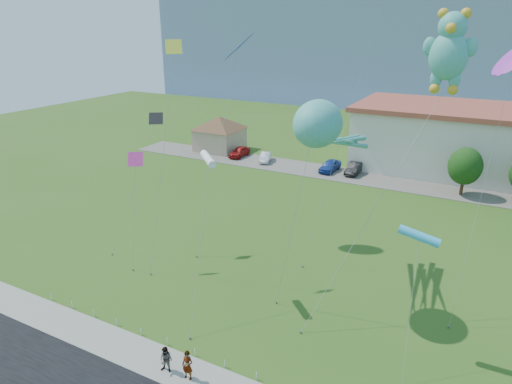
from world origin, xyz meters
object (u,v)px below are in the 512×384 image
parked_car_red (239,152)px  parked_car_silver (265,157)px  pedestrian_left (188,365)px  parked_car_black (354,168)px  teddy_bear_kite (449,50)px  octopus_kite (325,132)px  pavilion (220,130)px  parked_car_blue (330,166)px  pedestrian_right (166,360)px

parked_car_red → parked_car_silver: size_ratio=1.12×
pedestrian_left → parked_car_black: bearing=87.8°
pedestrian_left → parked_car_silver: bearing=105.2°
pedestrian_left → teddy_bear_kite: 23.88m
parked_car_red → teddy_bear_kite: size_ratio=0.22×
parked_car_silver → teddy_bear_kite: (23.94, -22.77, 15.79)m
parked_car_silver → octopus_kite: 33.70m
pavilion → parked_car_blue: pavilion is taller
parked_car_black → teddy_bear_kite: teddy_bear_kite is taller
parked_car_red → octopus_kite: (21.99, -27.09, 10.69)m
parked_car_silver → octopus_kite: bearing=-74.2°
parked_car_silver → octopus_kite: octopus_kite is taller
parked_car_silver → pavilion: bearing=146.5°
parked_car_red → teddy_bear_kite: teddy_bear_kite is taller
pedestrian_left → pedestrian_right: size_ratio=1.11×
octopus_kite → teddy_bear_kite: teddy_bear_kite is taller
parked_car_black → octopus_kite: size_ratio=0.31×
parked_car_blue → teddy_bear_kite: teddy_bear_kite is taller
pavilion → pedestrian_left: (23.77, -41.01, -2.06)m
pedestrian_left → parked_car_red: size_ratio=0.42×
pedestrian_left → parked_car_silver: size_ratio=0.47×
parked_car_silver → parked_car_black: size_ratio=0.88×
pavilion → parked_car_blue: bearing=-7.8°
octopus_kite → teddy_bear_kite: size_ratio=0.73×
pavilion → parked_car_blue: 18.57m
pavilion → parked_car_blue: (18.26, -2.52, -2.24)m
parked_car_blue → octopus_kite: 29.89m
parked_car_blue → teddy_bear_kite: size_ratio=0.23×
pavilion → parked_car_black: (21.30, -2.04, -2.27)m
pedestrian_right → teddy_bear_kite: bearing=46.7°
parked_car_blue → octopus_kite: octopus_kite is taller
octopus_kite → parked_car_blue: bearing=107.3°
parked_car_blue → pavilion: bearing=176.7°
parked_car_blue → octopus_kite: (8.31, -26.65, 10.68)m
pavilion → parked_car_blue: size_ratio=2.17×
pedestrian_right → parked_car_black: (-1.13, 39.10, -0.12)m
teddy_bear_kite → parked_car_red: bearing=140.7°
pavilion → pedestrian_right: bearing=-61.4°
pavilion → parked_car_red: bearing=-24.4°
pavilion → pedestrian_right: size_ratio=5.94×
pedestrian_left → parked_car_blue: bearing=92.3°
pedestrian_right → parked_car_red: pedestrian_right is taller
pavilion → parked_car_silver: size_ratio=2.49×
parked_car_silver → parked_car_blue: parked_car_blue is taller
parked_car_blue → parked_car_silver: bearing=-175.4°
teddy_bear_kite → parked_car_black: bearing=116.5°
pedestrian_left → pedestrian_right: (-1.34, -0.12, -0.08)m
pedestrian_right → parked_car_silver: pedestrian_right is taller
parked_car_red → parked_car_silver: bearing=-6.0°
parked_car_silver → teddy_bear_kite: teddy_bear_kite is taller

